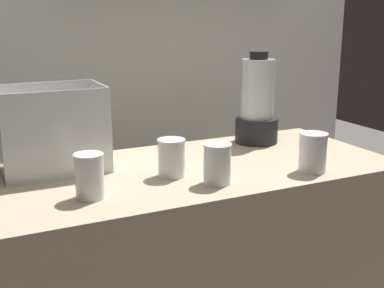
% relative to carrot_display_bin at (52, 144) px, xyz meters
% --- Properties ---
extents(counter, '(1.40, 0.64, 0.90)m').
position_rel_carrot_display_bin_xyz_m(counter, '(0.43, -0.17, -0.54)').
color(counter, tan).
rests_on(counter, ground_plane).
extents(back_wall_unit, '(2.60, 0.24, 2.50)m').
position_rel_carrot_display_bin_xyz_m(back_wall_unit, '(0.44, 0.60, 0.28)').
color(back_wall_unit, silver).
rests_on(back_wall_unit, ground_plane).
extents(carrot_display_bin, '(0.34, 0.23, 0.28)m').
position_rel_carrot_display_bin_xyz_m(carrot_display_bin, '(0.00, 0.00, 0.00)').
color(carrot_display_bin, white).
rests_on(carrot_display_bin, counter).
extents(blender_pitcher, '(0.17, 0.17, 0.36)m').
position_rel_carrot_display_bin_xyz_m(blender_pitcher, '(0.81, 0.02, 0.06)').
color(blender_pitcher, black).
rests_on(blender_pitcher, counter).
extents(juice_cup_orange_far_left, '(0.08, 0.08, 0.13)m').
position_rel_carrot_display_bin_xyz_m(juice_cup_orange_far_left, '(0.04, -0.31, -0.03)').
color(juice_cup_orange_far_left, white).
rests_on(juice_cup_orange_far_left, counter).
extents(juice_cup_beet_left, '(0.09, 0.09, 0.12)m').
position_rel_carrot_display_bin_xyz_m(juice_cup_beet_left, '(0.33, -0.23, -0.04)').
color(juice_cup_beet_left, white).
rests_on(juice_cup_beet_left, counter).
extents(juice_cup_carrot_middle, '(0.09, 0.09, 0.13)m').
position_rel_carrot_display_bin_xyz_m(juice_cup_carrot_middle, '(0.43, -0.36, -0.03)').
color(juice_cup_carrot_middle, white).
rests_on(juice_cup_carrot_middle, counter).
extents(juice_cup_beet_right, '(0.09, 0.09, 0.13)m').
position_rel_carrot_display_bin_xyz_m(juice_cup_beet_right, '(0.77, -0.39, -0.03)').
color(juice_cup_beet_right, white).
rests_on(juice_cup_beet_right, counter).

